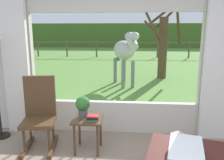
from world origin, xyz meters
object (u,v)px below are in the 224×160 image
object	(u,v)px
book_stack	(93,118)
horse	(125,51)
pasture_tree	(163,44)
potted_plant	(83,105)
side_table	(88,124)
rocking_chair	(40,113)

from	to	relation	value
book_stack	horse	world-z (taller)	horse
book_stack	pasture_tree	distance (m)	5.91
potted_plant	book_stack	bearing A→B (deg)	-35.63
book_stack	pasture_tree	size ratio (longest dim) A/B	0.07
side_table	horse	world-z (taller)	horse
book_stack	rocking_chair	bearing A→B (deg)	170.14
book_stack	horse	bearing A→B (deg)	85.47
book_stack	pasture_tree	bearing A→B (deg)	73.18
side_table	pasture_tree	xyz separation A→B (m)	(1.78, 5.55, 0.88)
rocking_chair	potted_plant	world-z (taller)	rocking_chair
rocking_chair	side_table	bearing A→B (deg)	-15.46
rocking_chair	side_table	distance (m)	0.79
rocking_chair	horse	distance (m)	4.33
side_table	pasture_tree	distance (m)	5.90
rocking_chair	pasture_tree	xyz separation A→B (m)	(2.56, 5.46, 0.76)
rocking_chair	horse	xyz separation A→B (m)	(1.20, 4.12, 0.61)
horse	pasture_tree	distance (m)	1.92
potted_plant	book_stack	xyz separation A→B (m)	(0.17, -0.12, -0.15)
book_stack	side_table	bearing A→B (deg)	145.52
rocking_chair	pasture_tree	world-z (taller)	pasture_tree
horse	pasture_tree	size ratio (longest dim) A/B	0.64
potted_plant	side_table	bearing A→B (deg)	-36.87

